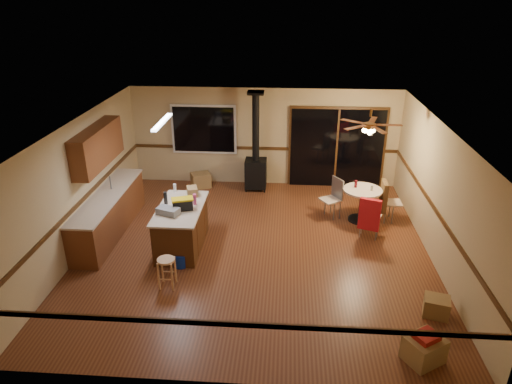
# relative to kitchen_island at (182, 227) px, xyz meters

# --- Properties ---
(floor) EXTENTS (7.00, 7.00, 0.00)m
(floor) POSITION_rel_kitchen_island_xyz_m (1.50, 0.00, -0.45)
(floor) COLOR #5E301A
(floor) RESTS_ON ground
(ceiling) EXTENTS (7.00, 7.00, 0.00)m
(ceiling) POSITION_rel_kitchen_island_xyz_m (1.50, 0.00, 2.15)
(ceiling) COLOR silver
(ceiling) RESTS_ON ground
(wall_back) EXTENTS (7.00, 0.00, 7.00)m
(wall_back) POSITION_rel_kitchen_island_xyz_m (1.50, 3.50, 0.85)
(wall_back) COLOR tan
(wall_back) RESTS_ON ground
(wall_front) EXTENTS (7.00, 0.00, 7.00)m
(wall_front) POSITION_rel_kitchen_island_xyz_m (1.50, -3.50, 0.85)
(wall_front) COLOR tan
(wall_front) RESTS_ON ground
(wall_left) EXTENTS (0.00, 7.00, 7.00)m
(wall_left) POSITION_rel_kitchen_island_xyz_m (-2.00, 0.00, 0.85)
(wall_left) COLOR tan
(wall_left) RESTS_ON ground
(wall_right) EXTENTS (0.00, 7.00, 7.00)m
(wall_right) POSITION_rel_kitchen_island_xyz_m (5.00, 0.00, 0.85)
(wall_right) COLOR tan
(wall_right) RESTS_ON ground
(chair_rail) EXTENTS (7.00, 7.00, 0.08)m
(chair_rail) POSITION_rel_kitchen_island_xyz_m (1.50, 0.00, 0.55)
(chair_rail) COLOR #422610
(chair_rail) RESTS_ON ground
(window) EXTENTS (1.72, 0.10, 1.32)m
(window) POSITION_rel_kitchen_island_xyz_m (-0.10, 3.45, 1.05)
(window) COLOR black
(window) RESTS_ON ground
(sliding_door) EXTENTS (2.52, 0.10, 2.10)m
(sliding_door) POSITION_rel_kitchen_island_xyz_m (3.40, 3.45, 0.60)
(sliding_door) COLOR black
(sliding_door) RESTS_ON ground
(lower_cabinets) EXTENTS (0.60, 3.00, 0.86)m
(lower_cabinets) POSITION_rel_kitchen_island_xyz_m (-1.70, 0.50, -0.02)
(lower_cabinets) COLOR brown
(lower_cabinets) RESTS_ON ground
(countertop) EXTENTS (0.64, 3.04, 0.04)m
(countertop) POSITION_rel_kitchen_island_xyz_m (-1.70, 0.50, 0.43)
(countertop) COLOR #C5B099
(countertop) RESTS_ON lower_cabinets
(upper_cabinets) EXTENTS (0.35, 2.00, 0.80)m
(upper_cabinets) POSITION_rel_kitchen_island_xyz_m (-1.83, 0.70, 1.45)
(upper_cabinets) COLOR brown
(upper_cabinets) RESTS_ON ground
(kitchen_island) EXTENTS (0.88, 1.68, 0.90)m
(kitchen_island) POSITION_rel_kitchen_island_xyz_m (0.00, 0.00, 0.00)
(kitchen_island) COLOR #462611
(kitchen_island) RESTS_ON ground
(wood_stove) EXTENTS (0.55, 0.50, 2.52)m
(wood_stove) POSITION_rel_kitchen_island_xyz_m (1.30, 3.05, 0.28)
(wood_stove) COLOR black
(wood_stove) RESTS_ON ground
(ceiling_fan) EXTENTS (0.24, 0.24, 0.55)m
(ceiling_fan) POSITION_rel_kitchen_island_xyz_m (3.82, 1.44, 1.76)
(ceiling_fan) COLOR brown
(ceiling_fan) RESTS_ON ceiling
(fluorescent_strip) EXTENTS (0.10, 1.20, 0.04)m
(fluorescent_strip) POSITION_rel_kitchen_island_xyz_m (-0.30, 0.30, 2.11)
(fluorescent_strip) COLOR white
(fluorescent_strip) RESTS_ON ceiling
(toolbox_grey) EXTENTS (0.48, 0.37, 0.13)m
(toolbox_grey) POSITION_rel_kitchen_island_xyz_m (-0.16, -0.31, 0.51)
(toolbox_grey) COLOR slate
(toolbox_grey) RESTS_ON kitchen_island
(toolbox_black) EXTENTS (0.43, 0.31, 0.21)m
(toolbox_black) POSITION_rel_kitchen_island_xyz_m (0.08, -0.09, 0.55)
(toolbox_black) COLOR black
(toolbox_black) RESTS_ON kitchen_island
(toolbox_yellow_lid) EXTENTS (0.47, 0.34, 0.03)m
(toolbox_yellow_lid) POSITION_rel_kitchen_island_xyz_m (0.08, -0.09, 0.68)
(toolbox_yellow_lid) COLOR gold
(toolbox_yellow_lid) RESTS_ON toolbox_black
(box_on_island) EXTENTS (0.28, 0.33, 0.19)m
(box_on_island) POSITION_rel_kitchen_island_xyz_m (0.13, 0.59, 0.54)
(box_on_island) COLOR olive
(box_on_island) RESTS_ON kitchen_island
(bottle_dark) EXTENTS (0.09, 0.09, 0.26)m
(bottle_dark) POSITION_rel_kitchen_island_xyz_m (-0.32, 0.14, 0.58)
(bottle_dark) COLOR black
(bottle_dark) RESTS_ON kitchen_island
(bottle_pink) EXTENTS (0.09, 0.09, 0.23)m
(bottle_pink) POSITION_rel_kitchen_island_xyz_m (0.27, 0.16, 0.56)
(bottle_pink) COLOR #D84C8C
(bottle_pink) RESTS_ON kitchen_island
(bottle_white) EXTENTS (0.08, 0.08, 0.19)m
(bottle_white) POSITION_rel_kitchen_island_xyz_m (-0.27, 0.72, 0.54)
(bottle_white) COLOR white
(bottle_white) RESTS_ON kitchen_island
(bar_stool) EXTENTS (0.41, 0.41, 0.56)m
(bar_stool) POSITION_rel_kitchen_island_xyz_m (0.03, -1.38, -0.17)
(bar_stool) COLOR tan
(bar_stool) RESTS_ON floor
(blue_bucket) EXTENTS (0.33, 0.33, 0.26)m
(blue_bucket) POSITION_rel_kitchen_island_xyz_m (0.11, -0.69, -0.32)
(blue_bucket) COLOR #0B29A4
(blue_bucket) RESTS_ON floor
(dining_table) EXTENTS (0.87, 0.87, 0.78)m
(dining_table) POSITION_rel_kitchen_island_xyz_m (3.82, 1.44, 0.08)
(dining_table) COLOR black
(dining_table) RESTS_ON ground
(glass_red) EXTENTS (0.07, 0.07, 0.17)m
(glass_red) POSITION_rel_kitchen_island_xyz_m (3.67, 1.54, 0.41)
(glass_red) COLOR #590C14
(glass_red) RESTS_ON dining_table
(glass_cream) EXTENTS (0.06, 0.06, 0.12)m
(glass_cream) POSITION_rel_kitchen_island_xyz_m (4.00, 1.39, 0.39)
(glass_cream) COLOR beige
(glass_cream) RESTS_ON dining_table
(chair_left) EXTENTS (0.56, 0.56, 0.51)m
(chair_left) POSITION_rel_kitchen_island_xyz_m (3.21, 1.60, 0.14)
(chair_left) COLOR tan
(chair_left) RESTS_ON ground
(chair_near) EXTENTS (0.55, 0.58, 0.70)m
(chair_near) POSITION_rel_kitchen_island_xyz_m (3.86, 0.57, 0.14)
(chair_near) COLOR tan
(chair_near) RESTS_ON ground
(chair_right) EXTENTS (0.47, 0.44, 0.70)m
(chair_right) POSITION_rel_kitchen_island_xyz_m (4.34, 1.49, 0.14)
(chair_right) COLOR tan
(chair_right) RESTS_ON ground
(box_under_window) EXTENTS (0.60, 0.55, 0.39)m
(box_under_window) POSITION_rel_kitchen_island_xyz_m (-0.18, 3.10, -0.26)
(box_under_window) COLOR olive
(box_under_window) RESTS_ON floor
(box_corner_a) EXTENTS (0.66, 0.64, 0.39)m
(box_corner_a) POSITION_rel_kitchen_island_xyz_m (4.13, -2.88, -0.26)
(box_corner_a) COLOR olive
(box_corner_a) RESTS_ON floor
(box_corner_b) EXTENTS (0.48, 0.44, 0.32)m
(box_corner_b) POSITION_rel_kitchen_island_xyz_m (4.60, -1.85, -0.29)
(box_corner_b) COLOR olive
(box_corner_b) RESTS_ON floor
(box_small_red) EXTENTS (0.41, 0.40, 0.09)m
(box_small_red) POSITION_rel_kitchen_island_xyz_m (4.13, -2.88, -0.02)
(box_small_red) COLOR maroon
(box_small_red) RESTS_ON box_corner_a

